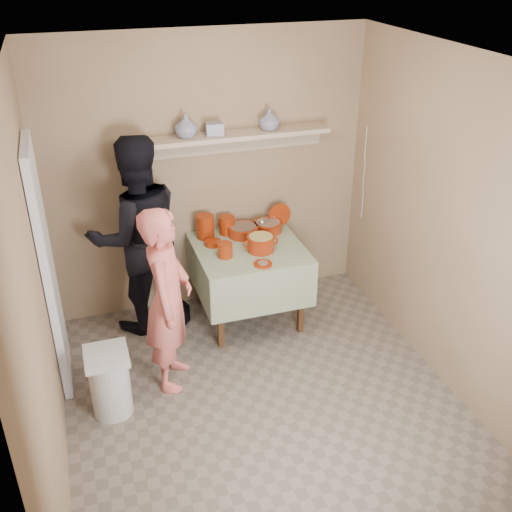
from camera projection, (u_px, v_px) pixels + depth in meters
name	position (u px, v px, depth m)	size (l,w,h in m)	color
ground	(267.00, 409.00, 4.66)	(3.50, 3.50, 0.00)	#73675A
tile_panel	(48.00, 269.00, 4.58)	(0.06, 0.70, 2.00)	silver
plate_stack_a	(205.00, 227.00, 5.55)	(0.17, 0.17, 0.22)	maroon
plate_stack_b	(227.00, 225.00, 5.63)	(0.15, 0.15, 0.17)	maroon
bowl_stack	(225.00, 250.00, 5.23)	(0.13, 0.13, 0.13)	maroon
empty_bowl	(213.00, 243.00, 5.45)	(0.15, 0.15, 0.04)	maroon
propped_lid	(280.00, 215.00, 5.76)	(0.23, 0.23, 0.02)	maroon
vase_right	(269.00, 119.00, 5.30)	(0.18, 0.18, 0.19)	navy
vase_left	(186.00, 126.00, 5.10)	(0.20, 0.20, 0.20)	navy
ceramic_box	(215.00, 129.00, 5.18)	(0.15, 0.11, 0.11)	navy
person_cook	(168.00, 300.00, 4.62)	(0.56, 0.37, 1.54)	#DB665E
person_helper	(137.00, 236.00, 5.27)	(0.89, 0.69, 1.83)	black
room_shell	(270.00, 222.00, 3.89)	(3.04, 3.54, 2.62)	#987D5D
serving_table	(249.00, 258.00, 5.49)	(0.97, 0.97, 0.76)	#4C2D16
cazuela_meat_a	(243.00, 230.00, 5.61)	(0.30, 0.30, 0.10)	maroon
cazuela_meat_b	(268.00, 226.00, 5.69)	(0.28, 0.28, 0.10)	maroon
ladle	(263.00, 222.00, 5.64)	(0.08, 0.26, 0.19)	silver
cazuela_rice	(261.00, 242.00, 5.33)	(0.33, 0.25, 0.14)	maroon
front_plate	(263.00, 264.00, 5.13)	(0.16, 0.16, 0.03)	maroon
wall_shelf	(230.00, 138.00, 5.30)	(1.80, 0.25, 0.21)	tan
trash_bin	(110.00, 382.00, 4.51)	(0.32, 0.32, 0.56)	silver
electrical_cord	(364.00, 174.00, 5.70)	(0.01, 0.05, 0.90)	silver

